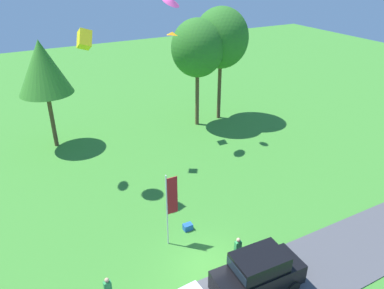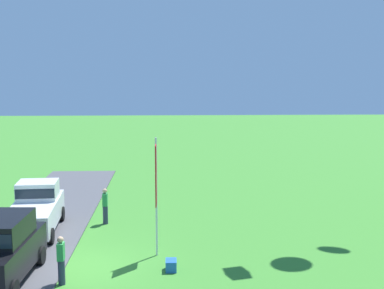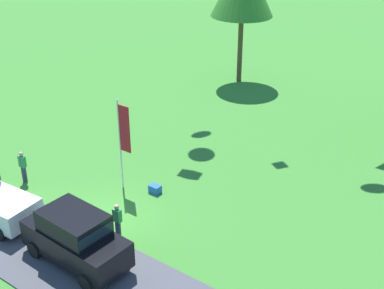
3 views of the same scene
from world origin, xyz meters
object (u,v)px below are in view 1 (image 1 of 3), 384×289
object	(u,v)px
car_suv_far_end	(258,272)
person_watching_sky	(238,250)
tree_far_left	(198,48)
flag_banner	(171,201)
tree_far_right	(221,38)
tree_right_of_center	(43,67)
kite_diamond_over_trees	(172,33)
kite_box_topmost	(84,39)
kite_delta_near_flag	(171,1)
cooler_box	(188,227)

from	to	relation	value
car_suv_far_end	person_watching_sky	bearing A→B (deg)	83.33
tree_far_left	flag_banner	xyz separation A→B (m)	(-9.77, -14.53, -4.61)
person_watching_sky	tree_far_right	size ratio (longest dim) A/B	0.15
person_watching_sky	tree_far_right	xyz separation A→B (m)	(10.08, 18.14, 7.31)
tree_right_of_center	kite_diamond_over_trees	world-z (taller)	kite_diamond_over_trees
person_watching_sky	car_suv_far_end	bearing A→B (deg)	-96.67
tree_far_right	kite_box_topmost	distance (m)	17.07
person_watching_sky	tree_far_left	world-z (taller)	tree_far_left
kite_box_topmost	kite_delta_near_flag	distance (m)	9.25
kite_box_topmost	tree_right_of_center	bearing A→B (deg)	98.75
car_suv_far_end	cooler_box	world-z (taller)	car_suv_far_end
tree_right_of_center	tree_far_right	world-z (taller)	tree_far_right
car_suv_far_end	flag_banner	distance (m)	6.00
person_watching_sky	tree_right_of_center	distance (m)	21.41
person_watching_sky	tree_far_right	distance (m)	22.00
tree_right_of_center	tree_far_right	size ratio (longest dim) A/B	0.84
cooler_box	kite_box_topmost	bearing A→B (deg)	119.79
tree_far_right	flag_banner	bearing A→B (deg)	-130.05
car_suv_far_end	kite_diamond_over_trees	xyz separation A→B (m)	(4.29, 18.31, 8.16)
kite_box_topmost	person_watching_sky	bearing A→B (deg)	-64.97
car_suv_far_end	flag_banner	xyz separation A→B (m)	(-2.24, 5.30, 1.69)
flag_banner	tree_right_of_center	bearing A→B (deg)	102.47
kite_delta_near_flag	car_suv_far_end	bearing A→B (deg)	-101.84
tree_right_of_center	kite_diamond_over_trees	bearing A→B (deg)	-18.30
car_suv_far_end	kite_box_topmost	bearing A→B (deg)	110.02
person_watching_sky	flag_banner	xyz separation A→B (m)	(-2.48, 3.20, 2.11)
kite_diamond_over_trees	cooler_box	bearing A→B (deg)	-112.48
flag_banner	kite_box_topmost	bearing A→B (deg)	107.68
flag_banner	person_watching_sky	bearing A→B (deg)	-52.16
flag_banner	tree_far_left	bearing A→B (deg)	56.09
person_watching_sky	cooler_box	distance (m)	3.98
tree_far_right	kite_delta_near_flag	size ratio (longest dim) A/B	7.68
tree_far_left	tree_far_right	world-z (taller)	tree_far_right
tree_right_of_center	cooler_box	xyz separation A→B (m)	(4.99, -15.80, -6.90)
tree_far_left	cooler_box	size ratio (longest dim) A/B	18.43
tree_right_of_center	kite_box_topmost	size ratio (longest dim) A/B	9.45
car_suv_far_end	kite_delta_near_flag	world-z (taller)	kite_delta_near_flag
car_suv_far_end	cooler_box	xyz separation A→B (m)	(-0.86, 5.86, -1.10)
person_watching_sky	cooler_box	xyz separation A→B (m)	(-1.11, 3.76, -0.68)
tree_far_right	kite_delta_near_flag	bearing A→B (deg)	-152.43
tree_far_right	kite_box_topmost	bearing A→B (deg)	-150.66
person_watching_sky	kite_delta_near_flag	bearing A→B (deg)	77.43
kite_delta_near_flag	flag_banner	bearing A→B (deg)	-116.74
person_watching_sky	tree_right_of_center	xyz separation A→B (m)	(-6.10, 19.56, 6.23)
tree_far_right	kite_diamond_over_trees	distance (m)	6.47
kite_box_topmost	tree_far_left	bearing A→B (deg)	33.39
car_suv_far_end	kite_delta_near_flag	size ratio (longest dim) A/B	3.23
person_watching_sky	kite_delta_near_flag	world-z (taller)	kite_delta_near_flag
cooler_box	kite_delta_near_flag	bearing A→B (deg)	68.05
car_suv_far_end	kite_diamond_over_trees	size ratio (longest dim) A/B	4.58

